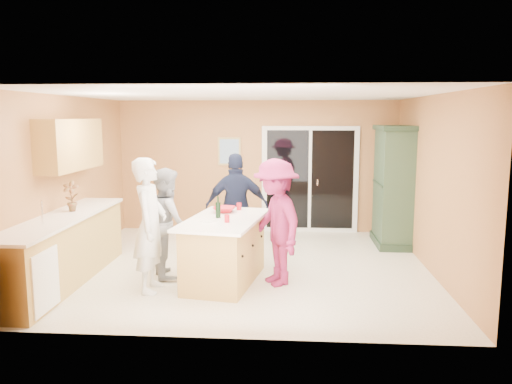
# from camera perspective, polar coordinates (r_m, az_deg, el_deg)

# --- Properties ---
(floor) EXTENTS (5.50, 5.50, 0.00)m
(floor) POSITION_cam_1_polar(r_m,az_deg,el_deg) (7.74, -1.17, -8.55)
(floor) COLOR white
(floor) RESTS_ON ground
(ceiling) EXTENTS (5.50, 5.00, 0.10)m
(ceiling) POSITION_cam_1_polar(r_m,az_deg,el_deg) (7.40, -1.24, 11.07)
(ceiling) COLOR white
(ceiling) RESTS_ON wall_back
(wall_back) EXTENTS (5.50, 0.10, 2.60)m
(wall_back) POSITION_cam_1_polar(r_m,az_deg,el_deg) (9.93, 0.12, 2.94)
(wall_back) COLOR tan
(wall_back) RESTS_ON ground
(wall_front) EXTENTS (5.50, 0.10, 2.60)m
(wall_front) POSITION_cam_1_polar(r_m,az_deg,el_deg) (5.01, -3.82, -2.74)
(wall_front) COLOR tan
(wall_front) RESTS_ON ground
(wall_left) EXTENTS (0.10, 5.00, 2.60)m
(wall_left) POSITION_cam_1_polar(r_m,az_deg,el_deg) (8.18, -20.77, 1.15)
(wall_left) COLOR tan
(wall_left) RESTS_ON ground
(wall_right) EXTENTS (0.10, 5.00, 2.60)m
(wall_right) POSITION_cam_1_polar(r_m,az_deg,el_deg) (7.71, 19.60, 0.79)
(wall_right) COLOR tan
(wall_right) RESTS_ON ground
(left_cabinet_run) EXTENTS (0.65, 3.05, 1.24)m
(left_cabinet_run) POSITION_cam_1_polar(r_m,az_deg,el_deg) (7.28, -21.70, -6.51)
(left_cabinet_run) COLOR tan
(left_cabinet_run) RESTS_ON floor
(upper_cabinets) EXTENTS (0.35, 1.60, 0.75)m
(upper_cabinets) POSITION_cam_1_polar(r_m,az_deg,el_deg) (7.88, -20.44, 5.10)
(upper_cabinets) COLOR tan
(upper_cabinets) RESTS_ON wall_left
(sliding_door) EXTENTS (1.90, 0.07, 2.10)m
(sliding_door) POSITION_cam_1_polar(r_m,az_deg,el_deg) (9.91, 6.17, 1.42)
(sliding_door) COLOR silver
(sliding_door) RESTS_ON floor
(framed_picture) EXTENTS (0.46, 0.04, 0.56)m
(framed_picture) POSITION_cam_1_polar(r_m,az_deg,el_deg) (9.94, -3.07, 4.66)
(framed_picture) COLOR tan
(framed_picture) RESTS_ON wall_back
(kitchen_island) EXTENTS (1.20, 1.85, 0.90)m
(kitchen_island) POSITION_cam_1_polar(r_m,az_deg,el_deg) (6.98, -3.62, -6.86)
(kitchen_island) COLOR tan
(kitchen_island) RESTS_ON floor
(green_hutch) EXTENTS (0.61, 1.16, 2.13)m
(green_hutch) POSITION_cam_1_polar(r_m,az_deg,el_deg) (9.18, 15.40, 0.51)
(green_hutch) COLOR #203323
(green_hutch) RESTS_ON floor
(woman_white) EXTENTS (0.43, 0.65, 1.77)m
(woman_white) POSITION_cam_1_polar(r_m,az_deg,el_deg) (6.65, -12.01, -3.73)
(woman_white) COLOR silver
(woman_white) RESTS_ON floor
(woman_grey) EXTENTS (0.85, 0.93, 1.57)m
(woman_grey) POSITION_cam_1_polar(r_m,az_deg,el_deg) (7.27, -10.05, -3.42)
(woman_grey) COLOR #959597
(woman_grey) RESTS_ON floor
(woman_navy) EXTENTS (1.05, 0.56, 1.71)m
(woman_navy) POSITION_cam_1_polar(r_m,az_deg,el_deg) (7.94, -2.20, -1.73)
(woman_navy) COLOR #171B34
(woman_navy) RESTS_ON floor
(woman_magenta) EXTENTS (1.09, 1.29, 1.73)m
(woman_magenta) POSITION_cam_1_polar(r_m,az_deg,el_deg) (6.78, 2.27, -3.48)
(woman_magenta) COLOR #972052
(woman_magenta) RESTS_ON floor
(serving_bowl) EXTENTS (0.35, 0.35, 0.08)m
(serving_bowl) POSITION_cam_1_polar(r_m,az_deg,el_deg) (7.28, -3.63, -2.01)
(serving_bowl) COLOR #B1131E
(serving_bowl) RESTS_ON kitchen_island
(tulip_vase) EXTENTS (0.25, 0.18, 0.44)m
(tulip_vase) POSITION_cam_1_polar(r_m,az_deg,el_deg) (7.58, -20.38, -0.45)
(tulip_vase) COLOR maroon
(tulip_vase) RESTS_ON left_cabinet_run
(tumbler_near) EXTENTS (0.09, 0.09, 0.10)m
(tumbler_near) POSITION_cam_1_polar(r_m,az_deg,el_deg) (6.59, -3.34, -3.05)
(tumbler_near) COLOR #B1131E
(tumbler_near) RESTS_ON kitchen_island
(tumbler_far) EXTENTS (0.09, 0.09, 0.11)m
(tumbler_far) POSITION_cam_1_polar(r_m,az_deg,el_deg) (7.44, -1.95, -1.66)
(tumbler_far) COLOR #B1131E
(tumbler_far) RESTS_ON kitchen_island
(wine_bottle) EXTENTS (0.07, 0.07, 0.30)m
(wine_bottle) POSITION_cam_1_polar(r_m,az_deg,el_deg) (6.87, -4.36, -2.01)
(wine_bottle) COLOR black
(wine_bottle) RESTS_ON kitchen_island
(white_plate) EXTENTS (0.27, 0.27, 0.02)m
(white_plate) POSITION_cam_1_polar(r_m,az_deg,el_deg) (6.69, -5.45, -3.26)
(white_plate) COLOR silver
(white_plate) RESTS_ON kitchen_island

